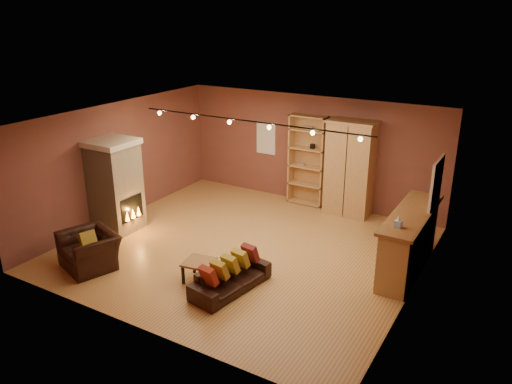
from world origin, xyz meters
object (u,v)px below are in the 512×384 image
Objects in this scene: coffee_table at (199,264)px; armchair at (89,245)px; loveseat at (231,273)px; armoire at (350,168)px; bookcase at (308,159)px; bar_counter at (409,241)px; fireplace at (115,186)px.

armchair is at bearing -163.33° from coffee_table.
loveseat is at bearing 1.79° from coffee_table.
armchair is at bearing -123.41° from armoire.
coffee_table is (-0.05, -4.68, -0.84)m from bookcase.
bar_counter reaches higher than armchair.
armoire is 3.87× the size of coffee_table.
armoire reaches higher than loveseat.
armchair is 2.05× the size of coffee_table.
loveseat is (-0.53, -4.48, -0.84)m from armoire.
armchair is at bearing 112.61° from loveseat.
fireplace reaches higher than loveseat.
armoire is (4.22, 3.55, 0.12)m from fireplace.
armoire is at bearing -8.54° from bookcase.
fireplace reaches higher than coffee_table.
armoire is 4.59m from loveseat.
armoire is (1.18, -0.18, -0.00)m from bookcase.
bookcase is 3.83× the size of coffee_table.
bar_counter is 6.22m from armchair.
bar_counter is (3.20, -2.29, -0.58)m from bookcase.
bookcase is 1.40× the size of loveseat.
bookcase is at bearing 144.41° from bar_counter.
armoire is at bearing 74.78° from coffee_table.
armoire is 6.21m from armchair.
armchair reaches higher than loveseat.
fireplace is 3.87m from loveseat.
bookcase is 4.76m from coffee_table.
bookcase reaches higher than bar_counter.
fireplace reaches higher than armchair.
armoire is at bearing 2.60° from loveseat.
bar_counter is at bearing -46.28° from armoire.
fireplace is 5.52m from armoire.
armoire is 1.88× the size of armchair.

